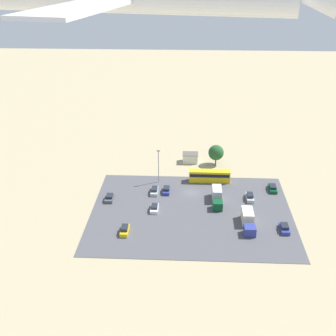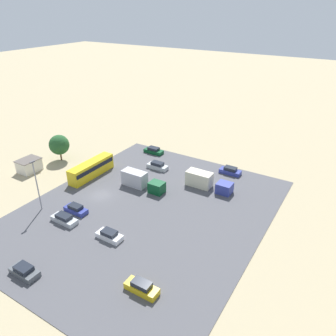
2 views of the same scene
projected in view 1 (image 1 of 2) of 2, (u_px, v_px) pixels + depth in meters
ground_plane at (191, 193)px, 121.75m from camera, size 400.00×400.00×0.00m
parking_lot_surface at (191, 212)px, 112.48m from camera, size 48.01×39.30×0.08m
shed_building at (190, 158)px, 139.28m from camera, size 4.60×3.65×2.73m
bus at (209, 176)px, 126.98m from camera, size 11.07×2.50×3.21m
parked_car_0 at (110, 198)px, 117.79m from camera, size 1.95×4.22×1.42m
parked_car_1 at (125, 230)px, 103.91m from camera, size 1.72×4.47×1.58m
parked_car_2 at (154, 208)px, 113.01m from camera, size 1.84×4.21×1.41m
parked_car_3 at (284, 228)px, 104.66m from camera, size 1.86×4.48×1.52m
parked_car_4 at (154, 191)px, 121.33m from camera, size 1.81×4.74×1.43m
parked_car_5 at (166, 190)px, 121.65m from camera, size 1.73×4.30×1.41m
parked_car_6 at (250, 197)px, 118.01m from camera, size 1.80×4.66×1.57m
parked_car_7 at (273, 188)px, 122.60m from camera, size 1.90×4.69×1.46m
parked_truck_0 at (217, 197)px, 116.65m from camera, size 2.34×9.11×3.03m
parked_truck_1 at (248, 220)px, 106.40m from camera, size 2.54×9.29×2.94m
tree_near_shed at (216, 153)px, 136.66m from camera, size 4.53×4.53×6.02m
light_pole_lot_centre at (158, 165)px, 125.25m from camera, size 0.90×0.28×9.26m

